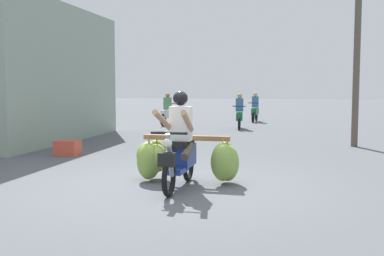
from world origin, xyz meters
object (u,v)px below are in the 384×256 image
(motorbike_distant_ahead_left, at_px, (239,115))
(utility_pole, at_px, (357,39))
(motorbike_distant_ahead_right, at_px, (255,110))
(produce_crate, at_px, (67,148))
(motorbike_distant_far_ahead, at_px, (168,112))
(motorbike_main_loaded, at_px, (181,156))

(motorbike_distant_ahead_left, bearing_deg, utility_pole, -52.55)
(motorbike_distant_ahead_right, distance_m, produce_crate, 12.47)
(utility_pole, bearing_deg, produce_crate, -155.55)
(motorbike_distant_ahead_right, bearing_deg, motorbike_distant_ahead_left, -94.85)
(motorbike_distant_ahead_right, bearing_deg, utility_pole, -68.89)
(motorbike_distant_ahead_left, bearing_deg, motorbike_distant_far_ahead, 162.25)
(motorbike_distant_ahead_right, bearing_deg, motorbike_distant_far_ahead, -140.68)
(motorbike_main_loaded, height_order, produce_crate, motorbike_main_loaded)
(produce_crate, relative_size, utility_pole, 0.10)
(produce_crate, bearing_deg, motorbike_distant_far_ahead, 89.23)
(motorbike_main_loaded, xyz_separation_m, motorbike_distant_far_ahead, (-3.31, 11.68, 0.09))
(motorbike_main_loaded, xyz_separation_m, utility_pole, (3.58, 5.83, 2.46))
(produce_crate, bearing_deg, utility_pole, 24.45)
(motorbike_distant_far_ahead, bearing_deg, utility_pole, -40.36)
(motorbike_distant_ahead_left, xyz_separation_m, motorbike_distant_ahead_right, (0.33, 3.90, 0.00))
(motorbike_distant_ahead_right, bearing_deg, produce_crate, -106.97)
(motorbike_main_loaded, height_order, motorbike_distant_ahead_left, motorbike_main_loaded)
(motorbike_main_loaded, distance_m, motorbike_distant_ahead_right, 14.57)
(motorbike_distant_ahead_right, distance_m, motorbike_distant_far_ahead, 4.55)
(motorbike_distant_far_ahead, bearing_deg, motorbike_distant_ahead_left, -17.75)
(motorbike_distant_ahead_left, distance_m, motorbike_distant_ahead_right, 3.91)
(motorbike_distant_far_ahead, xyz_separation_m, utility_pole, (6.89, -5.86, 2.37))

